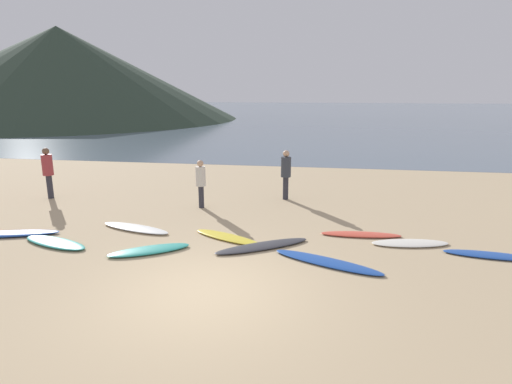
{
  "coord_description": "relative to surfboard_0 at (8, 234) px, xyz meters",
  "views": [
    {
      "loc": [
        2.18,
        -7.12,
        3.8
      ],
      "look_at": [
        0.1,
        5.71,
        0.6
      ],
      "focal_mm": 29.55,
      "sensor_mm": 36.0,
      "label": 1
    }
  ],
  "objects": [
    {
      "name": "person_1",
      "position": [
        -1.35,
        3.79,
        1.01
      ],
      "size": [
        0.36,
        0.36,
        1.8
      ],
      "rotation": [
        0.0,
        0.0,
        5.02
      ],
      "color": "#2D2D38",
      "rests_on": "ground"
    },
    {
      "name": "surfboard_4",
      "position": [
        5.8,
        0.72,
        -0.01
      ],
      "size": [
        2.06,
        1.32,
        0.07
      ],
      "primitive_type": "ellipsoid",
      "rotation": [
        0.0,
        0.0,
        -0.45
      ],
      "color": "yellow",
      "rests_on": "ground"
    },
    {
      "name": "surfboard_2",
      "position": [
        3.13,
        1.02,
        -0.01
      ],
      "size": [
        2.26,
        1.12,
        0.09
      ],
      "primitive_type": "ellipsoid",
      "rotation": [
        0.0,
        0.0,
        -0.28
      ],
      "color": "white",
      "rests_on": "ground"
    },
    {
      "name": "surfboard_9",
      "position": [
        12.16,
        0.51,
        -0.02
      ],
      "size": [
        2.15,
        0.71,
        0.07
      ],
      "primitive_type": "ellipsoid",
      "rotation": [
        0.0,
        0.0,
        -0.11
      ],
      "color": "#1E479E",
      "rests_on": "ground"
    },
    {
      "name": "person_0",
      "position": [
        6.93,
        4.97,
        0.97
      ],
      "size": [
        0.35,
        0.35,
        1.74
      ],
      "rotation": [
        0.0,
        0.0,
        4.23
      ],
      "color": "#2D2D38",
      "rests_on": "ground"
    },
    {
      "name": "ocean_water",
      "position": [
        6.03,
        61.34,
        -0.05
      ],
      "size": [
        140.0,
        100.0,
        0.01
      ],
      "primitive_type": "cube",
      "color": "slate",
      "rests_on": "ground"
    },
    {
      "name": "surfboard_8",
      "position": [
        10.43,
        1.04,
        -0.02
      ],
      "size": [
        2.0,
        0.9,
        0.07
      ],
      "primitive_type": "ellipsoid",
      "rotation": [
        0.0,
        0.0,
        0.16
      ],
      "color": "silver",
      "rests_on": "ground"
    },
    {
      "name": "surfboard_3",
      "position": [
        4.17,
        -0.49,
        -0.0
      ],
      "size": [
        1.95,
        1.5,
        0.1
      ],
      "primitive_type": "ellipsoid",
      "rotation": [
        0.0,
        0.0,
        0.55
      ],
      "color": "teal",
      "rests_on": "ground"
    },
    {
      "name": "person_2",
      "position": [
        4.31,
        3.45,
        0.88
      ],
      "size": [
        0.32,
        0.32,
        1.57
      ],
      "rotation": [
        0.0,
        0.0,
        2.68
      ],
      "color": "#2D2D38",
      "rests_on": "ground"
    },
    {
      "name": "ground_plane",
      "position": [
        6.03,
        7.73,
        -0.15
      ],
      "size": [
        120.0,
        120.0,
        0.2
      ],
      "primitive_type": "cube",
      "color": "tan",
      "rests_on": "ground"
    },
    {
      "name": "surfboard_5",
      "position": [
        6.81,
        0.23,
        -0.01
      ],
      "size": [
        2.35,
        1.79,
        0.08
      ],
      "primitive_type": "ellipsoid",
      "rotation": [
        0.0,
        0.0,
        0.58
      ],
      "color": "#333338",
      "rests_on": "ground"
    },
    {
      "name": "surfboard_1",
      "position": [
        1.63,
        -0.38,
        -0.0
      ],
      "size": [
        2.1,
        1.18,
        0.09
      ],
      "primitive_type": "ellipsoid",
      "rotation": [
        0.0,
        0.0,
        -0.31
      ],
      "color": "teal",
      "rests_on": "ground"
    },
    {
      "name": "headland_hill",
      "position": [
        -24.62,
        40.53,
        5.57
      ],
      "size": [
        43.75,
        43.75,
        11.23
      ],
      "primitive_type": "cone",
      "color": "#28382B",
      "rests_on": "ground"
    },
    {
      "name": "surfboard_7",
      "position": [
        9.26,
        1.5,
        -0.02
      ],
      "size": [
        2.12,
        0.57,
        0.07
      ],
      "primitive_type": "ellipsoid",
      "rotation": [
        0.0,
        0.0,
        0.05
      ],
      "color": "#D84C38",
      "rests_on": "ground"
    },
    {
      "name": "surfboard_0",
      "position": [
        0.0,
        0.0,
        0.0
      ],
      "size": [
        2.65,
        1.23,
        0.1
      ],
      "primitive_type": "ellipsoid",
      "rotation": [
        0.0,
        0.0,
        0.29
      ],
      "color": "#1E479E",
      "rests_on": "ground"
    },
    {
      "name": "surfboard_6",
      "position": [
        8.37,
        -0.51,
        -0.01
      ],
      "size": [
        2.57,
        1.5,
        0.08
      ],
      "primitive_type": "ellipsoid",
      "rotation": [
        0.0,
        0.0,
        -0.41
      ],
      "color": "#1E479E",
      "rests_on": "ground"
    }
  ]
}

